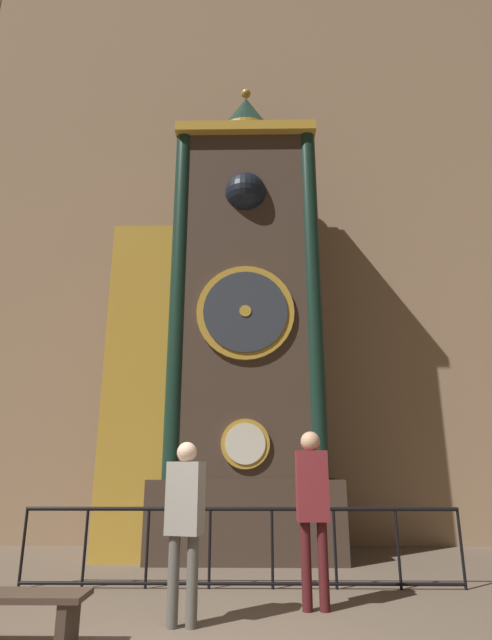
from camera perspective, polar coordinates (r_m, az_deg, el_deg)
name	(u,v)px	position (r m, az deg, el deg)	size (l,w,h in m)	color
cathedral_back_wall	(226,180)	(12.26, -2.27, 15.66)	(24.00, 0.32, 15.92)	#997A5B
clock_tower	(227,330)	(9.22, -2.18, -1.14)	(3.99, 1.83, 9.26)	#423328
railing_fence	(241,542)	(6.84, -0.58, -24.03)	(5.52, 0.05, 0.94)	black
visitor_near	(185,512)	(5.28, -6.99, -20.97)	(0.38, 0.30, 1.68)	#58554F
visitor_far	(312,498)	(5.84, 7.60, -19.55)	(0.34, 0.23, 1.82)	#461518
visitor_bench	(3,609)	(5.13, -25.99, -27.55)	(1.36, 0.40, 0.44)	#423328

